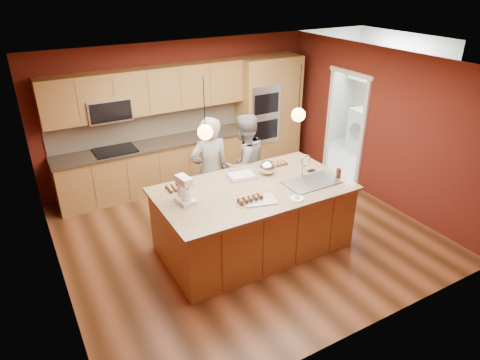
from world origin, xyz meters
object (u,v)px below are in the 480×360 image
island (254,217)px  stand_mixer (185,192)px  person_right (244,165)px  mixing_bowl (267,168)px  person_left (210,171)px

island → stand_mixer: bearing=175.3°
person_right → island: bearing=58.6°
mixing_bowl → person_right: bearing=88.9°
island → stand_mixer: size_ratio=7.30×
person_left → stand_mixer: bearing=51.6°
person_right → mixing_bowl: bearing=80.0°
person_left → person_right: person_left is taller
stand_mixer → island: bearing=-13.9°
island → person_left: (-0.22, 1.03, 0.39)m
person_right → stand_mixer: size_ratio=4.63×
island → mixing_bowl: 0.79m
mixing_bowl → island: bearing=-143.6°
person_left → mixing_bowl: size_ratio=7.10×
stand_mixer → mixing_bowl: bearing=-0.6°
person_left → mixing_bowl: person_left is taller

